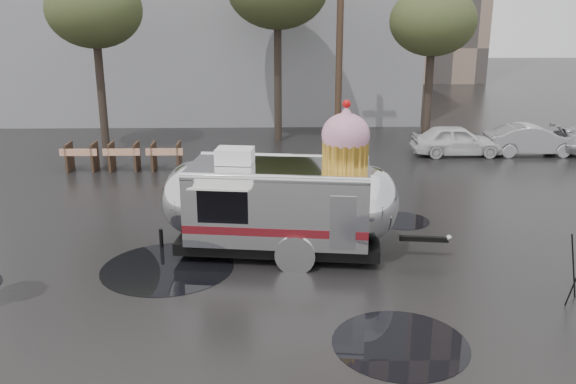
{
  "coord_description": "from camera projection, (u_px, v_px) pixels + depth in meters",
  "views": [
    {
      "loc": [
        -0.22,
        -11.32,
        5.61
      ],
      "look_at": [
        0.12,
        2.21,
        1.5
      ],
      "focal_mm": 38.0,
      "sensor_mm": 36.0,
      "label": 1
    }
  ],
  "objects": [
    {
      "name": "ground",
      "position": [
        285.0,
        293.0,
        12.47
      ],
      "size": [
        120.0,
        120.0,
        0.0
      ],
      "primitive_type": "plane",
      "color": "black",
      "rests_on": "ground"
    },
    {
      "name": "barricade_row",
      "position": [
        124.0,
        156.0,
        21.72
      ],
      "size": [
        4.3,
        0.8,
        1.0
      ],
      "color": "#473323",
      "rests_on": "ground"
    },
    {
      "name": "utility_pole",
      "position": [
        340.0,
        33.0,
        24.57
      ],
      "size": [
        1.6,
        0.28,
        9.0
      ],
      "color": "#473323",
      "rests_on": "ground"
    },
    {
      "name": "tree_right",
      "position": [
        433.0,
        22.0,
        23.57
      ],
      "size": [
        3.36,
        3.36,
        6.42
      ],
      "color": "#382D26",
      "rests_on": "ground"
    },
    {
      "name": "airstream_trailer",
      "position": [
        283.0,
        200.0,
        14.18
      ],
      "size": [
        6.91,
        2.89,
        3.74
      ],
      "rotation": [
        0.0,
        0.0,
        -0.13
      ],
      "color": "silver",
      "rests_on": "ground"
    },
    {
      "name": "tree_left",
      "position": [
        94.0,
        11.0,
        23.14
      ],
      "size": [
        3.64,
        3.64,
        6.95
      ],
      "color": "#382D26",
      "rests_on": "ground"
    },
    {
      "name": "puddles",
      "position": [
        225.0,
        282.0,
        12.98
      ],
      "size": [
        11.76,
        8.28,
        0.01
      ],
      "color": "black",
      "rests_on": "ground"
    }
  ]
}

